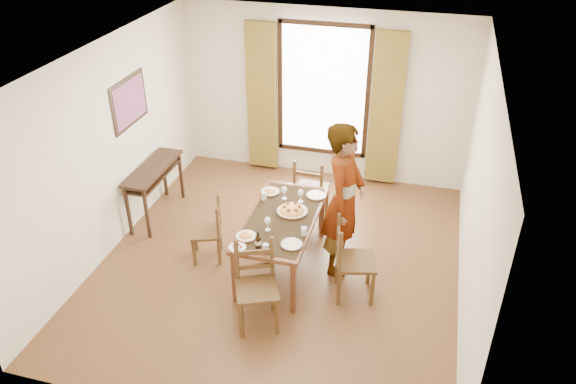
% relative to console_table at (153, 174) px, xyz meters
% --- Properties ---
extents(ground, '(5.00, 5.00, 0.00)m').
position_rel_console_table_xyz_m(ground, '(2.03, -0.60, -0.68)').
color(ground, '#54321A').
rests_on(ground, ground).
extents(room_shell, '(4.60, 5.10, 2.74)m').
position_rel_console_table_xyz_m(room_shell, '(2.03, -0.47, 0.86)').
color(room_shell, white).
rests_on(room_shell, ground).
extents(console_table, '(0.38, 1.20, 0.80)m').
position_rel_console_table_xyz_m(console_table, '(0.00, 0.00, 0.00)').
color(console_table, black).
rests_on(console_table, ground).
extents(dining_table, '(0.82, 1.68, 0.76)m').
position_rel_console_table_xyz_m(dining_table, '(2.08, -0.67, -0.00)').
color(dining_table, brown).
rests_on(dining_table, ground).
extents(chair_west, '(0.48, 0.48, 0.85)m').
position_rel_console_table_xyz_m(chair_west, '(1.12, -0.75, -0.29)').
color(chair_west, brown).
rests_on(chair_west, ground).
extents(chair_north, '(0.46, 0.46, 1.01)m').
position_rel_console_table_xyz_m(chair_north, '(2.17, 0.48, -0.22)').
color(chair_north, brown).
rests_on(chair_north, ground).
extents(chair_south, '(0.59, 0.59, 1.02)m').
position_rel_console_table_xyz_m(chair_south, '(2.08, -1.70, -0.21)').
color(chair_south, brown).
rests_on(chair_south, ground).
extents(chair_east, '(0.55, 0.55, 1.02)m').
position_rel_console_table_xyz_m(chair_east, '(3.02, -0.97, -0.21)').
color(chair_east, brown).
rests_on(chair_east, ground).
extents(man, '(0.84, 0.65, 1.99)m').
position_rel_console_table_xyz_m(man, '(2.80, -0.48, 0.31)').
color(man, gray).
rests_on(man, ground).
extents(plate_sw, '(0.27, 0.27, 0.05)m').
position_rel_console_table_xyz_m(plate_sw, '(1.79, -1.19, 0.10)').
color(plate_sw, silver).
rests_on(plate_sw, dining_table).
extents(plate_se, '(0.27, 0.27, 0.05)m').
position_rel_console_table_xyz_m(plate_se, '(2.34, -1.21, 0.10)').
color(plate_se, silver).
rests_on(plate_se, dining_table).
extents(plate_nw, '(0.27, 0.27, 0.05)m').
position_rel_console_table_xyz_m(plate_nw, '(1.77, -0.16, 0.10)').
color(plate_nw, silver).
rests_on(plate_nw, dining_table).
extents(plate_ne, '(0.27, 0.27, 0.05)m').
position_rel_console_table_xyz_m(plate_ne, '(2.38, -0.09, 0.10)').
color(plate_ne, silver).
rests_on(plate_ne, dining_table).
extents(pasta_platter, '(0.40, 0.40, 0.10)m').
position_rel_console_table_xyz_m(pasta_platter, '(2.17, -0.54, 0.12)').
color(pasta_platter, '#B96017').
rests_on(pasta_platter, dining_table).
extents(caprese_plate, '(0.20, 0.20, 0.04)m').
position_rel_console_table_xyz_m(caprese_plate, '(1.77, -1.42, 0.09)').
color(caprese_plate, silver).
rests_on(caprese_plate, dining_table).
extents(wine_glass_a, '(0.08, 0.08, 0.18)m').
position_rel_console_table_xyz_m(wine_glass_a, '(1.99, -0.99, 0.16)').
color(wine_glass_a, white).
rests_on(wine_glass_a, dining_table).
extents(wine_glass_b, '(0.08, 0.08, 0.18)m').
position_rel_console_table_xyz_m(wine_glass_b, '(2.21, -0.28, 0.16)').
color(wine_glass_b, white).
rests_on(wine_glass_b, dining_table).
extents(wine_glass_c, '(0.08, 0.08, 0.18)m').
position_rel_console_table_xyz_m(wine_glass_c, '(1.99, -0.26, 0.16)').
color(wine_glass_c, white).
rests_on(wine_glass_c, dining_table).
extents(tumbler_a, '(0.07, 0.07, 0.10)m').
position_rel_console_table_xyz_m(tumbler_a, '(2.43, -0.97, 0.12)').
color(tumbler_a, silver).
rests_on(tumbler_a, dining_table).
extents(tumbler_b, '(0.07, 0.07, 0.10)m').
position_rel_console_table_xyz_m(tumbler_b, '(1.75, -0.35, 0.12)').
color(tumbler_b, silver).
rests_on(tumbler_b, dining_table).
extents(tumbler_c, '(0.07, 0.07, 0.10)m').
position_rel_console_table_xyz_m(tumbler_c, '(2.09, -1.40, 0.12)').
color(tumbler_c, silver).
rests_on(tumbler_c, dining_table).
extents(wine_bottle, '(0.07, 0.07, 0.25)m').
position_rel_console_table_xyz_m(wine_bottle, '(2.00, -1.39, 0.20)').
color(wine_bottle, black).
rests_on(wine_bottle, dining_table).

